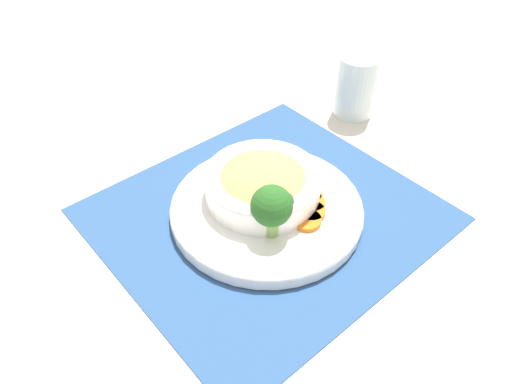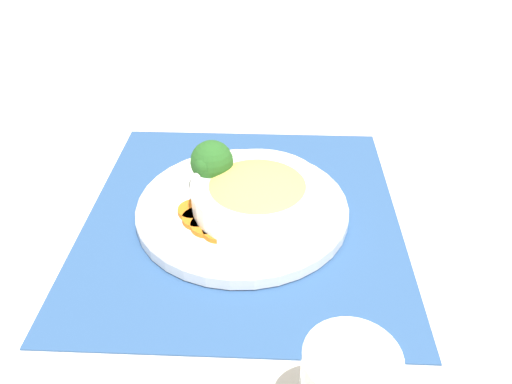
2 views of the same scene
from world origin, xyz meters
The scene contains 10 objects.
ground_plane centered at (0.00, 0.00, 0.00)m, with size 4.00×4.00×0.00m, color beige.
placemat centered at (0.00, 0.00, 0.00)m, with size 0.49×0.45×0.00m.
plate centered at (0.00, 0.00, 0.02)m, with size 0.29×0.29×0.02m.
bowl centered at (-0.01, -0.02, 0.05)m, with size 0.18×0.18×0.05m.
broccoli_floret centered at (0.03, 0.05, 0.07)m, with size 0.06×0.06×0.08m.
carrot_slice_near centered at (-0.02, 0.06, 0.02)m, with size 0.04×0.04×0.01m.
carrot_slice_middle centered at (-0.04, 0.05, 0.02)m, with size 0.04×0.04×0.01m.
carrot_slice_far centered at (-0.05, 0.04, 0.02)m, with size 0.04×0.04×0.01m.
carrot_slice_extra centered at (-0.06, 0.02, 0.02)m, with size 0.04×0.04×0.01m.
water_glass centered at (-0.32, -0.12, 0.05)m, with size 0.08×0.08×0.12m.
Camera 1 is at (0.36, 0.42, 0.54)m, focal length 35.00 mm.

